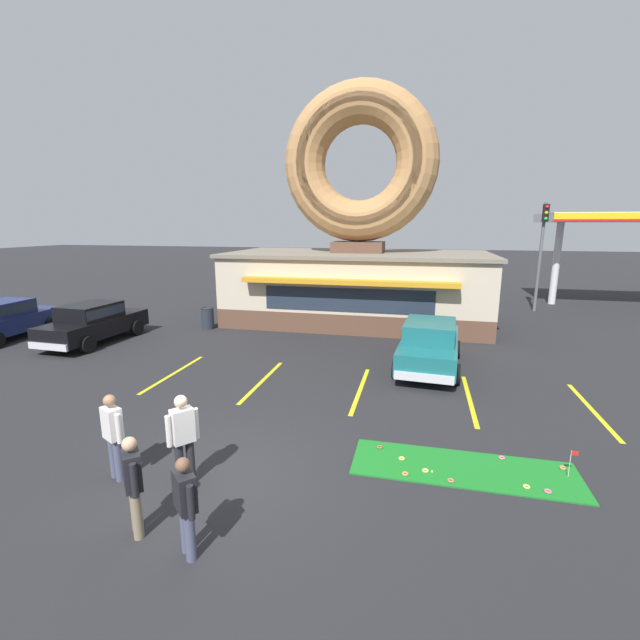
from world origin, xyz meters
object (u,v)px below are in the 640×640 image
car_teal (429,343)px  pedestrian_blue_sweater_man (133,482)px  putting_flag_pin (573,458)px  car_black (93,321)px  car_navy (4,318)px  traffic_light_pole (542,243)px  trash_bin (208,318)px  golf_ball (432,472)px  pedestrian_hooded_kid (113,433)px  pedestrian_leather_jacket_man (183,436)px  pedestrian_clipboard_woman (186,503)px

car_teal → pedestrian_blue_sweater_man: bearing=-116.1°
putting_flag_pin → pedestrian_blue_sweater_man: pedestrian_blue_sweater_man is taller
car_black → car_navy: bearing=-174.1°
car_teal → traffic_light_pole: size_ratio=0.81×
trash_bin → putting_flag_pin: bearing=-37.2°
golf_ball → pedestrian_hooded_kid: pedestrian_hooded_kid is taller
car_navy → pedestrian_leather_jacket_man: (12.67, -7.53, 0.10)m
pedestrian_blue_sweater_man → pedestrian_hooded_kid: (-1.30, 1.21, 0.03)m
car_navy → pedestrian_hooded_kid: bearing=-34.1°
car_teal → car_navy: (-17.06, -0.20, 0.00)m
pedestrian_leather_jacket_man → traffic_light_pole: bearing=61.6°
pedestrian_hooded_kid → trash_bin: pedestrian_hooded_kid is taller
car_black → pedestrian_hooded_kid: size_ratio=2.77×
putting_flag_pin → car_black: car_black is taller
pedestrian_hooded_kid → pedestrian_leather_jacket_man: bearing=4.9°
trash_bin → pedestrian_leather_jacket_man: bearing=-64.3°
traffic_light_pole → pedestrian_leather_jacket_man: bearing=-118.4°
pedestrian_hooded_kid → pedestrian_leather_jacket_man: pedestrian_leather_jacket_man is taller
putting_flag_pin → trash_bin: size_ratio=0.56×
car_black → pedestrian_leather_jacket_man: pedestrian_leather_jacket_man is taller
trash_bin → traffic_light_pole: size_ratio=0.17×
car_black → car_navy: 3.99m
car_teal → traffic_light_pole: traffic_light_pole is taller
golf_ball → pedestrian_hooded_kid: 6.00m
car_teal → traffic_light_pole: 12.91m
car_navy → pedestrian_leather_jacket_man: 14.74m
putting_flag_pin → traffic_light_pole: traffic_light_pole is taller
car_black → pedestrian_clipboard_woman: car_black is taller
putting_flag_pin → pedestrian_blue_sweater_man: 7.63m
golf_ball → pedestrian_blue_sweater_man: (-4.44, -2.69, 0.84)m
car_navy → pedestrian_blue_sweater_man: (12.61, -8.86, 0.02)m
putting_flag_pin → pedestrian_blue_sweater_man: size_ratio=0.34×
pedestrian_leather_jacket_man → pedestrian_clipboard_woman: 1.81m
putting_flag_pin → car_black: bearing=158.5°
car_navy → traffic_light_pole: size_ratio=0.80×
car_teal → pedestrian_hooded_kid: bearing=-126.2°
golf_ball → putting_flag_pin: putting_flag_pin is taller
trash_bin → traffic_light_pole: 17.70m
putting_flag_pin → traffic_light_pole: bearing=79.0°
pedestrian_blue_sweater_man → trash_bin: size_ratio=1.66×
car_black → traffic_light_pole: (18.91, 10.95, 2.84)m
car_navy → trash_bin: size_ratio=4.79×
pedestrian_blue_sweater_man → car_teal: bearing=63.9°
pedestrian_leather_jacket_man → car_navy: bearing=149.3°
car_navy → pedestrian_leather_jacket_man: size_ratio=2.68×
golf_ball → traffic_light_pole: size_ratio=0.01×
car_black → pedestrian_leather_jacket_man: 11.78m
car_black → pedestrian_clipboard_woman: bearing=-44.5°
putting_flag_pin → car_teal: car_teal is taller
car_navy → pedestrian_clipboard_woman: 16.35m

